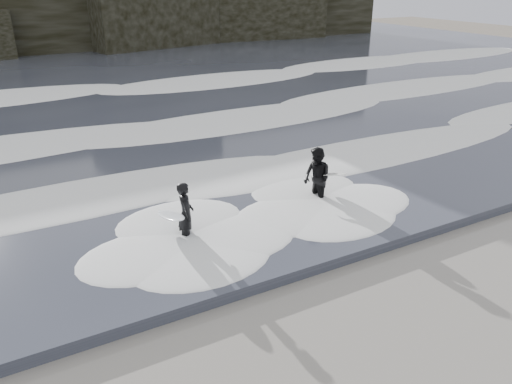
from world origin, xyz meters
TOP-DOWN VIEW (x-y plane):
  - ground at (0.00, 0.00)m, footprint 120.00×120.00m
  - sea at (0.00, 29.00)m, footprint 90.00×52.00m
  - foam_near at (0.00, 9.00)m, footprint 60.00×3.20m
  - foam_mid at (0.00, 16.00)m, footprint 60.00×4.00m
  - foam_far at (0.00, 25.00)m, footprint 60.00×4.80m
  - surfer_left at (-2.18, 5.94)m, footprint 0.96×1.83m
  - surfer_right at (2.19, 6.13)m, footprint 1.07×1.84m

SIDE VIEW (x-z plane):
  - ground at x=0.00m, z-range 0.00..0.00m
  - sea at x=0.00m, z-range 0.00..0.30m
  - foam_near at x=0.00m, z-range 0.30..0.50m
  - foam_mid at x=0.00m, z-range 0.30..0.54m
  - foam_far at x=0.00m, z-range 0.30..0.60m
  - surfer_left at x=-2.18m, z-range 0.01..1.75m
  - surfer_right at x=2.19m, z-range 0.00..1.90m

